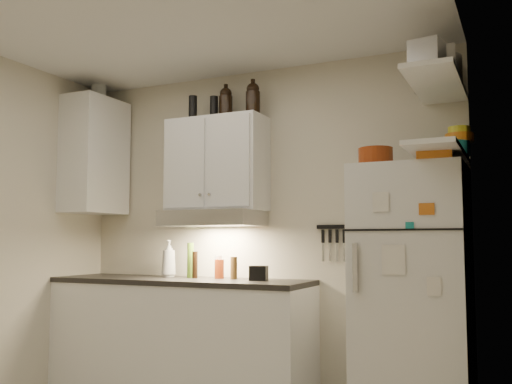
% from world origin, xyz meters
% --- Properties ---
extents(ceiling, '(3.20, 3.00, 0.02)m').
position_xyz_m(ceiling, '(0.00, 0.00, 2.61)').
color(ceiling, silver).
rests_on(ceiling, ground).
extents(back_wall, '(3.20, 0.02, 2.60)m').
position_xyz_m(back_wall, '(0.00, 1.51, 1.30)').
color(back_wall, beige).
rests_on(back_wall, ground).
extents(right_wall, '(0.02, 3.00, 2.60)m').
position_xyz_m(right_wall, '(1.61, 0.00, 1.30)').
color(right_wall, beige).
rests_on(right_wall, ground).
extents(base_cabinet, '(2.10, 0.60, 0.88)m').
position_xyz_m(base_cabinet, '(-0.55, 1.20, 0.44)').
color(base_cabinet, white).
rests_on(base_cabinet, floor).
extents(countertop, '(2.10, 0.62, 0.04)m').
position_xyz_m(countertop, '(-0.55, 1.20, 0.90)').
color(countertop, black).
rests_on(countertop, base_cabinet).
extents(upper_cabinet, '(0.80, 0.33, 0.75)m').
position_xyz_m(upper_cabinet, '(-0.30, 1.33, 1.83)').
color(upper_cabinet, white).
rests_on(upper_cabinet, back_wall).
extents(side_cabinet, '(0.33, 0.55, 1.00)m').
position_xyz_m(side_cabinet, '(-1.44, 1.20, 1.95)').
color(side_cabinet, white).
rests_on(side_cabinet, left_wall).
extents(range_hood, '(0.76, 0.46, 0.12)m').
position_xyz_m(range_hood, '(-0.30, 1.27, 1.39)').
color(range_hood, silver).
rests_on(range_hood, back_wall).
extents(fridge, '(0.70, 0.68, 1.70)m').
position_xyz_m(fridge, '(1.25, 1.16, 0.85)').
color(fridge, silver).
rests_on(fridge, floor).
extents(shelf_hi, '(0.30, 0.95, 0.03)m').
position_xyz_m(shelf_hi, '(1.45, 1.02, 2.20)').
color(shelf_hi, white).
rests_on(shelf_hi, right_wall).
extents(shelf_lo, '(0.30, 0.95, 0.03)m').
position_xyz_m(shelf_lo, '(1.45, 1.02, 1.76)').
color(shelf_lo, white).
rests_on(shelf_lo, right_wall).
extents(knife_strip, '(0.42, 0.02, 0.03)m').
position_xyz_m(knife_strip, '(0.70, 1.49, 1.32)').
color(knife_strip, black).
rests_on(knife_strip, back_wall).
extents(dutch_oven, '(0.24, 0.24, 0.13)m').
position_xyz_m(dutch_oven, '(1.03, 1.11, 1.77)').
color(dutch_oven, '#8E3310').
rests_on(dutch_oven, fridge).
extents(book_stack, '(0.23, 0.27, 0.09)m').
position_xyz_m(book_stack, '(1.44, 0.93, 1.74)').
color(book_stack, '#C86519').
rests_on(book_stack, fridge).
extents(spice_jar, '(0.07, 0.07, 0.09)m').
position_xyz_m(spice_jar, '(1.36, 1.10, 1.75)').
color(spice_jar, silver).
rests_on(spice_jar, fridge).
extents(stock_pot, '(0.39, 0.39, 0.23)m').
position_xyz_m(stock_pot, '(1.43, 1.26, 2.33)').
color(stock_pot, silver).
rests_on(stock_pot, shelf_hi).
extents(tin_a, '(0.22, 0.20, 0.20)m').
position_xyz_m(tin_a, '(1.47, 0.98, 2.31)').
color(tin_a, '#AAAAAD').
rests_on(tin_a, shelf_hi).
extents(tin_b, '(0.21, 0.21, 0.18)m').
position_xyz_m(tin_b, '(1.43, 0.78, 2.31)').
color(tin_b, '#AAAAAD').
rests_on(tin_b, shelf_hi).
extents(bowl_teal, '(0.23, 0.23, 0.09)m').
position_xyz_m(bowl_teal, '(1.50, 1.32, 1.82)').
color(bowl_teal, '#167D7B').
rests_on(bowl_teal, shelf_lo).
extents(bowl_orange, '(0.19, 0.19, 0.06)m').
position_xyz_m(bowl_orange, '(1.55, 1.33, 1.90)').
color(bowl_orange, orange).
rests_on(bowl_orange, bowl_teal).
extents(bowl_yellow, '(0.15, 0.15, 0.05)m').
position_xyz_m(bowl_yellow, '(1.55, 1.33, 1.95)').
color(bowl_yellow, gold).
rests_on(bowl_yellow, bowl_orange).
extents(plates, '(0.31, 0.31, 0.06)m').
position_xyz_m(plates, '(1.45, 1.09, 1.81)').
color(plates, '#167D7B').
rests_on(plates, shelf_lo).
extents(growler_a, '(0.14, 0.14, 0.26)m').
position_xyz_m(growler_a, '(-0.23, 1.35, 2.33)').
color(growler_a, black).
rests_on(growler_a, upper_cabinet).
extents(growler_b, '(0.13, 0.13, 0.27)m').
position_xyz_m(growler_b, '(0.02, 1.34, 2.33)').
color(growler_b, black).
rests_on(growler_b, upper_cabinet).
extents(thermos_a, '(0.08, 0.08, 0.19)m').
position_xyz_m(thermos_a, '(-0.34, 1.36, 2.30)').
color(thermos_a, black).
rests_on(thermos_a, upper_cabinet).
extents(thermos_b, '(0.08, 0.08, 0.20)m').
position_xyz_m(thermos_b, '(-0.50, 1.29, 2.30)').
color(thermos_b, black).
rests_on(thermos_b, upper_cabinet).
extents(side_jar, '(0.14, 0.14, 0.18)m').
position_xyz_m(side_jar, '(-1.47, 1.27, 2.54)').
color(side_jar, silver).
rests_on(side_jar, side_cabinet).
extents(soap_bottle, '(0.16, 0.17, 0.34)m').
position_xyz_m(soap_bottle, '(-0.74, 1.32, 1.09)').
color(soap_bottle, white).
rests_on(soap_bottle, countertop).
extents(pepper_mill, '(0.07, 0.07, 0.17)m').
position_xyz_m(pepper_mill, '(-0.12, 1.30, 1.01)').
color(pepper_mill, brown).
rests_on(pepper_mill, countertop).
extents(oil_bottle, '(0.05, 0.05, 0.28)m').
position_xyz_m(oil_bottle, '(-0.53, 1.31, 1.06)').
color(oil_bottle, '#496C1B').
rests_on(oil_bottle, countertop).
extents(vinegar_bottle, '(0.05, 0.05, 0.21)m').
position_xyz_m(vinegar_bottle, '(-0.45, 1.26, 1.03)').
color(vinegar_bottle, black).
rests_on(vinegar_bottle, countertop).
extents(clear_bottle, '(0.06, 0.06, 0.18)m').
position_xyz_m(clear_bottle, '(-0.28, 1.33, 1.01)').
color(clear_bottle, silver).
rests_on(clear_bottle, countertop).
extents(red_jar, '(0.09, 0.09, 0.15)m').
position_xyz_m(red_jar, '(-0.26, 1.32, 0.99)').
color(red_jar, '#8E3310').
rests_on(red_jar, countertop).
extents(caddy, '(0.14, 0.11, 0.11)m').
position_xyz_m(caddy, '(0.12, 1.23, 0.97)').
color(caddy, black).
rests_on(caddy, countertop).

